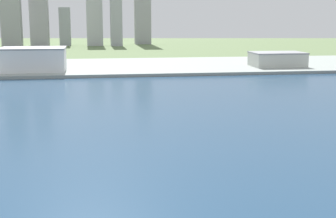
{
  "coord_description": "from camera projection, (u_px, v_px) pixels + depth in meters",
  "views": [
    {
      "loc": [
        -1.89,
        47.72,
        46.52
      ],
      "look_at": [
        19.97,
        190.97,
        18.96
      ],
      "focal_mm": 53.15,
      "sensor_mm": 36.0,
      "label": 1
    }
  ],
  "objects": [
    {
      "name": "ground_plane",
      "position": [
        97.0,
        107.0,
        253.97
      ],
      "size": [
        2400.0,
        2400.0,
        0.0
      ],
      "primitive_type": "plane",
      "color": "#61784A"
    },
    {
      "name": "distant_skyline",
      "position": [
        58.0,
        7.0,
        742.06
      ],
      "size": [
        262.84,
        67.5,
        151.04
      ],
      "color": "#9A9BA5",
      "rests_on": "ground"
    },
    {
      "name": "warehouse_main",
      "position": [
        33.0,
        59.0,
        393.37
      ],
      "size": [
        50.59,
        35.78,
        18.6
      ],
      "color": "white",
      "rests_on": "industrial_pier"
    },
    {
      "name": "warehouse_annex",
      "position": [
        277.0,
        59.0,
        430.62
      ],
      "size": [
        44.91,
        30.68,
        12.18
      ],
      "color": "silver",
      "rests_on": "industrial_pier"
    },
    {
      "name": "water_bay",
      "position": [
        99.0,
        134.0,
        195.69
      ],
      "size": [
        840.0,
        360.0,
        0.15
      ],
      "primitive_type": "cube",
      "color": "navy",
      "rests_on": "ground"
    },
    {
      "name": "industrial_pier",
      "position": [
        95.0,
        67.0,
        438.26
      ],
      "size": [
        840.0,
        140.0,
        2.5
      ],
      "primitive_type": "cube",
      "color": "#949E98",
      "rests_on": "ground"
    }
  ]
}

